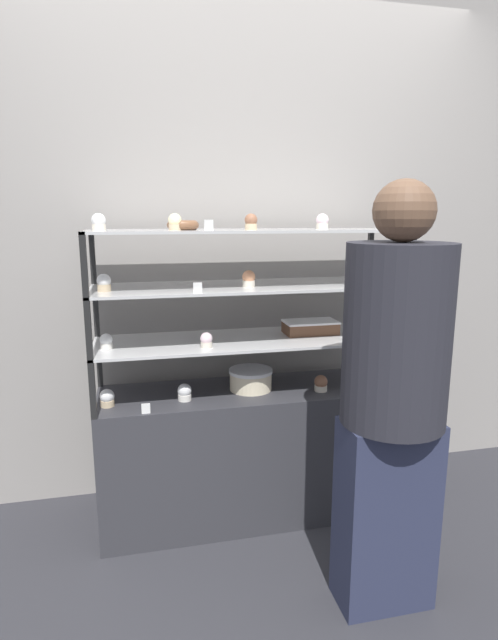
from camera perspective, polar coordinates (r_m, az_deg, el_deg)
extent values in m
plane|color=#2D2D33|center=(2.68, 0.00, -20.92)|extent=(20.00, 20.00, 0.00)
cube|color=gray|center=(2.61, -1.76, 8.52)|extent=(8.00, 0.05, 2.60)
cube|color=#333338|center=(2.52, 0.00, -14.79)|extent=(1.41, 0.43, 0.64)
cube|color=black|center=(2.51, -16.75, -4.55)|extent=(0.02, 0.02, 0.25)
cube|color=black|center=(2.77, 13.19, -2.84)|extent=(0.02, 0.02, 0.25)
cube|color=black|center=(2.12, -17.47, -7.58)|extent=(0.02, 0.02, 0.25)
cube|color=black|center=(2.42, 17.37, -5.16)|extent=(0.02, 0.02, 0.25)
cube|color=silver|center=(2.33, 0.00, -2.26)|extent=(1.41, 0.43, 0.01)
cube|color=black|center=(2.45, -17.09, 1.08)|extent=(0.02, 0.02, 0.25)
cube|color=black|center=(2.72, 13.43, 2.28)|extent=(0.02, 0.02, 0.25)
cube|color=black|center=(2.05, -17.89, -0.96)|extent=(0.02, 0.02, 0.25)
cube|color=black|center=(2.36, 17.74, 0.66)|extent=(0.02, 0.02, 0.25)
cube|color=silver|center=(2.28, 0.00, 3.86)|extent=(1.41, 0.43, 0.01)
cube|color=black|center=(2.42, -17.45, 6.91)|extent=(0.02, 0.02, 0.25)
cube|color=black|center=(2.69, 13.69, 7.54)|extent=(0.02, 0.02, 0.25)
cube|color=black|center=(2.02, -18.34, 6.00)|extent=(0.02, 0.02, 0.25)
cube|color=black|center=(2.33, 18.12, 6.71)|extent=(0.02, 0.02, 0.25)
cube|color=silver|center=(2.26, 0.00, 10.17)|extent=(1.41, 0.43, 0.01)
cylinder|color=beige|center=(2.38, 0.21, -6.99)|extent=(0.20, 0.20, 0.08)
cylinder|color=white|center=(2.37, 0.21, -5.85)|extent=(0.21, 0.21, 0.02)
cube|color=brown|center=(2.44, 7.02, -0.92)|extent=(0.25, 0.14, 0.05)
cube|color=white|center=(2.43, 7.04, -0.19)|extent=(0.26, 0.15, 0.01)
cylinder|color=#CCB28C|center=(2.28, -15.88, -9.11)|extent=(0.06, 0.06, 0.03)
sphere|color=white|center=(2.27, -15.92, -8.37)|extent=(0.06, 0.06, 0.06)
cylinder|color=white|center=(2.28, -7.36, -8.73)|extent=(0.06, 0.06, 0.03)
sphere|color=white|center=(2.27, -7.38, -7.99)|extent=(0.06, 0.06, 0.06)
cylinder|color=beige|center=(2.40, 8.20, -7.70)|extent=(0.06, 0.06, 0.03)
sphere|color=#8C5B42|center=(2.39, 8.22, -6.99)|extent=(0.06, 0.06, 0.06)
cylinder|color=beige|center=(2.51, 14.92, -7.09)|extent=(0.06, 0.06, 0.03)
sphere|color=silver|center=(2.50, 14.96, -6.41)|extent=(0.06, 0.06, 0.06)
cube|color=white|center=(2.15, -11.70, -9.88)|extent=(0.04, 0.00, 0.04)
cylinder|color=white|center=(2.23, -15.98, -2.86)|extent=(0.05, 0.05, 0.03)
sphere|color=white|center=(2.22, -16.02, -2.18)|extent=(0.05, 0.05, 0.05)
cylinder|color=beige|center=(2.17, -4.89, -2.81)|extent=(0.05, 0.05, 0.03)
sphere|color=silver|center=(2.16, -4.90, -2.11)|extent=(0.05, 0.05, 0.05)
cylinder|color=beige|center=(2.50, 15.26, -1.26)|extent=(0.05, 0.05, 0.03)
sphere|color=#8C5B42|center=(2.49, 15.30, -0.65)|extent=(0.05, 0.05, 0.05)
cube|color=white|center=(2.30, 13.07, -2.02)|extent=(0.04, 0.00, 0.04)
cylinder|color=#CCB28C|center=(2.17, -16.22, 3.55)|extent=(0.06, 0.06, 0.03)
sphere|color=white|center=(2.17, -16.26, 4.34)|extent=(0.06, 0.06, 0.06)
cylinder|color=beige|center=(2.22, -0.03, 4.19)|extent=(0.06, 0.06, 0.03)
sphere|color=#E5996B|center=(2.22, -0.03, 4.97)|extent=(0.06, 0.06, 0.06)
cylinder|color=white|center=(2.40, 16.05, 4.29)|extent=(0.06, 0.06, 0.03)
sphere|color=silver|center=(2.39, 16.09, 5.01)|extent=(0.06, 0.06, 0.06)
cube|color=white|center=(2.04, -5.89, 3.67)|extent=(0.04, 0.00, 0.04)
cylinder|color=beige|center=(2.11, -16.78, 10.09)|extent=(0.05, 0.05, 0.03)
sphere|color=white|center=(2.11, -16.82, 10.86)|extent=(0.06, 0.06, 0.06)
cylinder|color=#CCB28C|center=(2.16, -8.45, 10.47)|extent=(0.05, 0.05, 0.03)
sphere|color=#F4EAB2|center=(2.16, -8.47, 11.23)|extent=(0.06, 0.06, 0.06)
cylinder|color=#CCB28C|center=(2.22, 0.11, 10.63)|extent=(0.05, 0.05, 0.03)
sphere|color=#8C5B42|center=(2.22, 0.11, 11.36)|extent=(0.06, 0.06, 0.06)
cylinder|color=beige|center=(2.30, 8.36, 10.55)|extent=(0.05, 0.05, 0.03)
sphere|color=silver|center=(2.30, 8.38, 11.25)|extent=(0.06, 0.06, 0.06)
cylinder|color=#CCB28C|center=(2.42, 15.50, 10.30)|extent=(0.05, 0.05, 0.03)
sphere|color=#8C5B42|center=(2.42, 15.54, 10.97)|extent=(0.06, 0.06, 0.06)
cube|color=white|center=(2.03, -4.62, 10.74)|extent=(0.04, 0.00, 0.04)
torus|color=brown|center=(2.20, -7.56, 10.71)|extent=(0.14, 0.14, 0.04)
cube|color=#282D47|center=(2.05, 15.33, -20.55)|extent=(0.35, 0.19, 0.73)
cylinder|color=#26262D|center=(1.79, 16.50, -1.70)|extent=(0.37, 0.37, 0.63)
sphere|color=brown|center=(1.74, 17.32, 11.84)|extent=(0.21, 0.21, 0.21)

